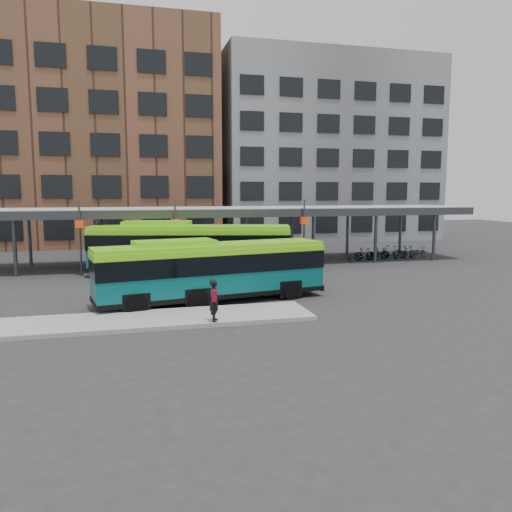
% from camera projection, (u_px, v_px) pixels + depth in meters
% --- Properties ---
extents(ground, '(120.00, 120.00, 0.00)m').
position_uv_depth(ground, '(256.00, 300.00, 24.73)').
color(ground, '#28282B').
rests_on(ground, ground).
extents(boarding_island, '(14.00, 3.00, 0.18)m').
position_uv_depth(boarding_island, '(144.00, 320.00, 20.48)').
color(boarding_island, gray).
rests_on(boarding_island, ground).
extents(canopy, '(40.00, 6.53, 4.80)m').
position_uv_depth(canopy, '(212.00, 211.00, 36.58)').
color(canopy, '#999B9E').
rests_on(canopy, ground).
extents(building_brick, '(26.00, 14.00, 22.00)m').
position_uv_depth(building_brick, '(86.00, 137.00, 51.61)').
color(building_brick, brown).
rests_on(building_brick, ground).
extents(building_grey, '(24.00, 14.00, 20.00)m').
position_uv_depth(building_grey, '(321.00, 151.00, 58.13)').
color(building_grey, slate).
rests_on(building_grey, ground).
extents(bus_front, '(11.44, 4.32, 3.09)m').
position_uv_depth(bus_front, '(211.00, 269.00, 24.13)').
color(bus_front, '#085758').
rests_on(bus_front, ground).
extents(bus_rear, '(12.91, 5.79, 3.49)m').
position_uv_depth(bus_rear, '(190.00, 247.00, 31.89)').
color(bus_rear, '#085758').
rests_on(bus_rear, ground).
extents(pedestrian, '(0.56, 0.71, 1.71)m').
position_uv_depth(pedestrian, '(215.00, 300.00, 19.87)').
color(pedestrian, black).
rests_on(pedestrian, boarding_island).
extents(bike_rack, '(7.45, 1.64, 1.07)m').
position_uv_depth(bike_rack, '(386.00, 253.00, 39.53)').
color(bike_rack, slate).
rests_on(bike_rack, ground).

